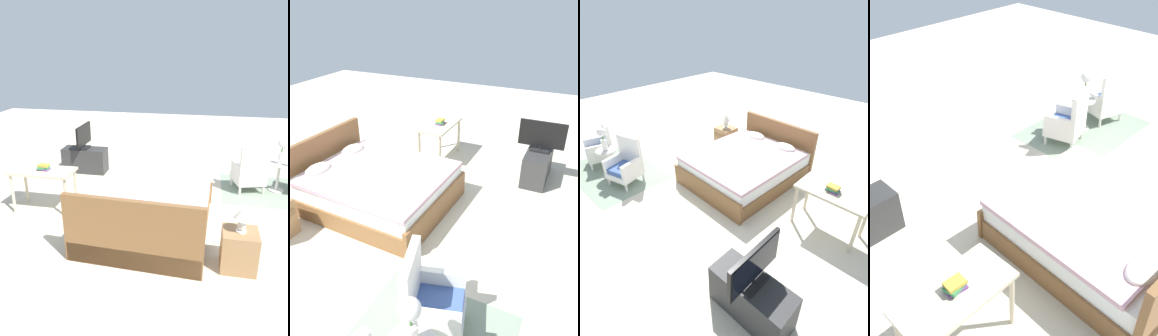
# 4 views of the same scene
# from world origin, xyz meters

# --- Properties ---
(ground_plane) EXTENTS (16.00, 16.00, 0.00)m
(ground_plane) POSITION_xyz_m (0.00, 0.00, 0.00)
(ground_plane) COLOR beige
(bed) EXTENTS (1.87, 2.27, 0.96)m
(bed) POSITION_xyz_m (0.11, 1.04, 0.30)
(bed) COLOR brown
(bed) RESTS_ON ground_plane
(armchair_by_window_right) EXTENTS (0.67, 0.67, 0.92)m
(armchair_by_window_right) POSITION_xyz_m (-1.53, -0.71, 0.38)
(armchair_by_window_right) COLOR white
(armchair_by_window_right) RESTS_ON floor_rug
(flower_vase) EXTENTS (0.17, 0.17, 0.48)m
(flower_vase) POSITION_xyz_m (-2.07, -0.82, 0.85)
(flower_vase) COLOR silver
(flower_vase) RESTS_ON side_table
(tv_stand) EXTENTS (0.96, 0.40, 0.54)m
(tv_stand) POSITION_xyz_m (1.95, -1.12, 0.27)
(tv_stand) COLOR #2D2D2D
(tv_stand) RESTS_ON ground_plane
(tv_flatscreen) EXTENTS (0.20, 0.77, 0.52)m
(tv_flatscreen) POSITION_xyz_m (1.96, -1.12, 0.81)
(tv_flatscreen) COLOR black
(tv_flatscreen) RESTS_ON tv_stand
(vanity_desk) EXTENTS (1.04, 0.52, 0.73)m
(vanity_desk) POSITION_xyz_m (1.96, 0.76, 0.62)
(vanity_desk) COLOR beige
(vanity_desk) RESTS_ON ground_plane
(book_stack) EXTENTS (0.21, 0.17, 0.10)m
(book_stack) POSITION_xyz_m (1.94, 0.75, 0.78)
(book_stack) COLOR #66387A
(book_stack) RESTS_ON vanity_desk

